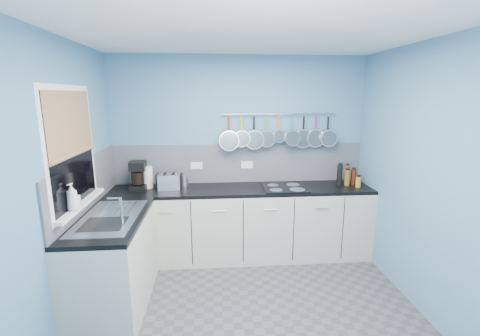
{
  "coord_description": "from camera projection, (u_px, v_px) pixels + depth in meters",
  "views": [
    {
      "loc": [
        -0.33,
        -2.67,
        2.01
      ],
      "look_at": [
        -0.05,
        0.75,
        1.25
      ],
      "focal_mm": 24.6,
      "sensor_mm": 36.0,
      "label": 1
    }
  ],
  "objects": [
    {
      "name": "floor",
      "position": [
        252.0,
        317.0,
        3.06
      ],
      "size": [
        3.2,
        3.0,
        0.02
      ],
      "primitive_type": "cube",
      "color": "#47474C",
      "rests_on": "ground"
    },
    {
      "name": "ceiling",
      "position": [
        254.0,
        29.0,
        2.52
      ],
      "size": [
        3.2,
        3.0,
        0.02
      ],
      "primitive_type": "cube",
      "color": "white",
      "rests_on": "ground"
    },
    {
      "name": "wall_back",
      "position": [
        239.0,
        155.0,
        4.26
      ],
      "size": [
        3.2,
        0.02,
        2.5
      ],
      "primitive_type": "cube",
      "color": "teal",
      "rests_on": "ground"
    },
    {
      "name": "wall_front",
      "position": [
        297.0,
        289.0,
        1.32
      ],
      "size": [
        3.2,
        0.02,
        2.5
      ],
      "primitive_type": "cube",
      "color": "teal",
      "rests_on": "ground"
    },
    {
      "name": "wall_left",
      "position": [
        56.0,
        191.0,
        2.66
      ],
      "size": [
        0.02,
        3.0,
        2.5
      ],
      "primitive_type": "cube",
      "color": "teal",
      "rests_on": "ground"
    },
    {
      "name": "wall_right",
      "position": [
        433.0,
        183.0,
        2.92
      ],
      "size": [
        0.02,
        3.0,
        2.5
      ],
      "primitive_type": "cube",
      "color": "teal",
      "rests_on": "ground"
    },
    {
      "name": "backsplash_back",
      "position": [
        239.0,
        163.0,
        4.26
      ],
      "size": [
        3.2,
        0.02,
        0.5
      ],
      "primitive_type": "cube",
      "color": "gray",
      "rests_on": "wall_back"
    },
    {
      "name": "backsplash_left",
      "position": [
        87.0,
        184.0,
        3.27
      ],
      "size": [
        0.02,
        1.8,
        0.5
      ],
      "primitive_type": "cube",
      "color": "gray",
      "rests_on": "wall_left"
    },
    {
      "name": "cabinet_run_back",
      "position": [
        241.0,
        224.0,
        4.13
      ],
      "size": [
        3.2,
        0.6,
        0.86
      ],
      "primitive_type": "cube",
      "color": "#BBB8A9",
      "rests_on": "ground"
    },
    {
      "name": "worktop_back",
      "position": [
        241.0,
        189.0,
        4.04
      ],
      "size": [
        3.2,
        0.6,
        0.04
      ],
      "primitive_type": "cube",
      "color": "black",
      "rests_on": "cabinet_run_back"
    },
    {
      "name": "cabinet_run_left",
      "position": [
        114.0,
        264.0,
        3.16
      ],
      "size": [
        0.6,
        1.2,
        0.86
      ],
      "primitive_type": "cube",
      "color": "#BBB8A9",
      "rests_on": "ground"
    },
    {
      "name": "worktop_left",
      "position": [
        110.0,
        219.0,
        3.06
      ],
      "size": [
        0.6,
        1.2,
        0.04
      ],
      "primitive_type": "cube",
      "color": "black",
      "rests_on": "cabinet_run_left"
    },
    {
      "name": "window_frame",
      "position": [
        72.0,
        149.0,
        2.89
      ],
      "size": [
        0.01,
        1.0,
        1.1
      ],
      "primitive_type": "cube",
      "color": "white",
      "rests_on": "wall_left"
    },
    {
      "name": "window_glass",
      "position": [
        72.0,
        149.0,
        2.89
      ],
      "size": [
        0.01,
        0.9,
        1.0
      ],
      "primitive_type": "cube",
      "color": "black",
      "rests_on": "wall_left"
    },
    {
      "name": "bamboo_blind",
      "position": [
        70.0,
        123.0,
        2.85
      ],
      "size": [
        0.01,
        0.9,
        0.55
      ],
      "primitive_type": "cube",
      "color": "#8F644A",
      "rests_on": "wall_left"
    },
    {
      "name": "window_sill",
      "position": [
        81.0,
        204.0,
        3.01
      ],
      "size": [
        0.1,
        0.98,
        0.03
      ],
      "primitive_type": "cube",
      "color": "white",
      "rests_on": "wall_left"
    },
    {
      "name": "sink_unit",
      "position": [
        110.0,
        217.0,
        3.05
      ],
      "size": [
        0.5,
        0.95,
        0.01
      ],
      "primitive_type": "cube",
      "color": "silver",
      "rests_on": "worktop_left"
    },
    {
      "name": "mixer_tap",
      "position": [
        121.0,
        210.0,
        2.86
      ],
      "size": [
        0.12,
        0.08,
        0.26
      ],
      "primitive_type": null,
      "color": "silver",
      "rests_on": "worktop_left"
    },
    {
      "name": "socket_left",
      "position": [
        197.0,
        166.0,
        4.21
      ],
      "size": [
        0.15,
        0.01,
        0.09
      ],
      "primitive_type": "cube",
      "color": "white",
      "rests_on": "backsplash_back"
    },
    {
      "name": "socket_right",
      "position": [
        247.0,
        165.0,
        4.26
      ],
      "size": [
        0.15,
        0.01,
        0.09
      ],
      "primitive_type": "cube",
      "color": "white",
      "rests_on": "backsplash_back"
    },
    {
      "name": "pot_rail",
      "position": [
        279.0,
        114.0,
        4.13
      ],
      "size": [
        1.45,
        0.02,
        0.02
      ],
      "primitive_type": "cylinder",
      "rotation": [
        0.0,
        1.57,
        0.0
      ],
      "color": "silver",
      "rests_on": "wall_back"
    },
    {
      "name": "soap_bottle_a",
      "position": [
        72.0,
        197.0,
        2.78
      ],
      "size": [
        0.11,
        0.11,
        0.24
      ],
      "primitive_type": "imported",
      "rotation": [
        0.0,
        0.0,
        -0.27
      ],
      "color": "white",
      "rests_on": "window_sill"
    },
    {
      "name": "soap_bottle_b",
      "position": [
        74.0,
        199.0,
        2.82
      ],
      "size": [
        0.08,
        0.08,
        0.17
      ],
      "primitive_type": "imported",
      "rotation": [
        0.0,
        0.0,
        0.02
      ],
      "color": "white",
      "rests_on": "window_sill"
    },
    {
      "name": "paper_towel",
      "position": [
        148.0,
        177.0,
        4.01
      ],
      "size": [
        0.12,
        0.12,
        0.26
      ],
      "primitive_type": "cylinder",
      "rotation": [
        0.0,
        0.0,
        0.06
      ],
      "color": "white",
      "rests_on": "worktop_back"
    },
    {
      "name": "coffee_maker",
      "position": [
        138.0,
        176.0,
        3.92
      ],
      "size": [
        0.2,
        0.22,
        0.34
      ],
      "primitive_type": null,
      "rotation": [
        0.0,
        0.0,
        0.02
      ],
      "color": "black",
      "rests_on": "worktop_back"
    },
    {
      "name": "toaster",
      "position": [
        170.0,
        181.0,
        3.98
      ],
      "size": [
        0.3,
        0.2,
        0.18
      ],
      "primitive_type": "cube",
      "rotation": [
        0.0,
        0.0,
        0.14
      ],
      "color": "silver",
      "rests_on": "worktop_back"
    },
    {
      "name": "canister",
      "position": [
        184.0,
        181.0,
        4.08
      ],
      "size": [
        0.11,
        0.11,
        0.14
      ],
      "primitive_type": "cylinder",
      "rotation": [
        0.0,
        0.0,
        0.14
      ],
      "color": "silver",
      "rests_on": "worktop_back"
    },
    {
      "name": "hob",
      "position": [
        285.0,
        188.0,
        4.02
      ],
      "size": [
        0.53,
        0.46,
        0.01
      ],
      "primitive_type": "cube",
      "color": "black",
      "rests_on": "worktop_back"
    },
    {
      "name": "pan_0",
      "position": [
        229.0,
        132.0,
        4.11
      ],
      "size": [
        0.26,
        0.11,
        0.45
      ],
      "primitive_type": null,
      "color": "silver",
      "rests_on": "pot_rail"
    },
    {
      "name": "pan_1",
      "position": [
        241.0,
        131.0,
        4.12
      ],
      "size": [
        0.21,
        0.11,
        0.4
      ],
      "primitive_type": null,
      "color": "silver",
      "rests_on": "pot_rail"
    },
    {
      "name": "pan_2",
      "position": [
        254.0,
        132.0,
        4.14
      ],
      "size": [
        0.25,
        0.08,
        0.44
      ],
      "primitive_type": null,
      "color": "silver",
      "rests_on": "pot_rail"
    },
    {
      "name": "pan_3",
      "position": [
        266.0,
        131.0,
        4.15
      ],
      "size": [
        0.22,
        0.08,
        0.41
      ],
      "primitive_type": null,
      "color": "silver",
      "rests_on": "pot_rail"
    },
    {
      "name": "pan_4",
      "position": [
        279.0,
        128.0,
        4.15
      ],
      "size": [
        0.16,
        0.09,
        0.35
      ],
      "primitive_type": null,
      "color": "silver",
      "rests_on": "pot_rail"
    },
    {
      "name": "pan_5",
      "position": [
        291.0,
        130.0,
        4.17
      ],
      "size": [
        0.2,
        0.13,
        0.39
      ],
      "primitive_type": null,
      "color": "silver",
      "rests_on": "pot_rail"
    },
    {
      "name": "pan_6",
      "position": [
        303.0,
        131.0,
        4.19
      ],
      "size": [
        0.24,
        0.06,
        0.43
      ],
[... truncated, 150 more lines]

